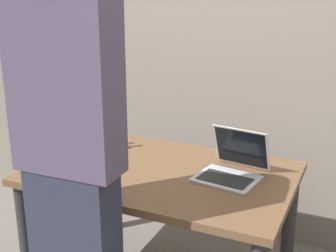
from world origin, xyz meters
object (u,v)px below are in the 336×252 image
beer_bottle_dark (95,132)px  person_figure (70,161)px  beer_bottle_green (70,133)px  laptop (232,166)px  beer_bottle_amber (85,130)px

beer_bottle_dark → person_figure: 0.81m
beer_bottle_dark → beer_bottle_green: (-0.14, -0.05, -0.01)m
laptop → beer_bottle_amber: bearing=179.0°
beer_bottle_amber → beer_bottle_dark: beer_bottle_amber is taller
beer_bottle_dark → laptop: bearing=-0.4°
laptop → person_figure: 0.87m
beer_bottle_green → person_figure: bearing=-52.8°
laptop → person_figure: bearing=-124.0°
beer_bottle_amber → beer_bottle_dark: size_ratio=1.05×
beer_bottle_dark → person_figure: size_ratio=0.17×
laptop → beer_bottle_green: (-0.97, -0.05, 0.06)m
beer_bottle_green → beer_bottle_amber: bearing=46.7°
laptop → beer_bottle_amber: (-0.91, 0.02, 0.07)m
laptop → beer_bottle_dark: 0.84m
laptop → beer_bottle_dark: (-0.83, 0.01, 0.07)m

